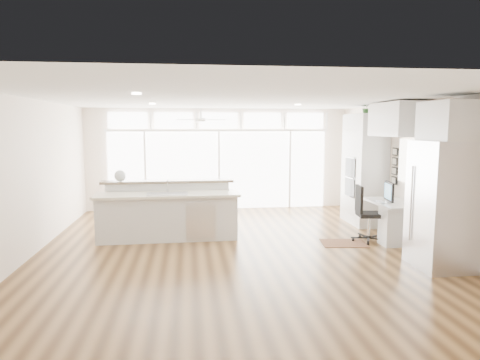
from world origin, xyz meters
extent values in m
cube|color=#492F16|center=(0.00, 0.00, -0.01)|extent=(7.00, 8.00, 0.02)
cube|color=white|center=(0.00, 0.00, 2.70)|extent=(7.00, 8.00, 0.02)
cube|color=white|center=(0.00, 4.00, 1.35)|extent=(7.00, 0.04, 2.70)
cube|color=white|center=(0.00, -4.00, 1.35)|extent=(7.00, 0.04, 2.70)
cube|color=white|center=(-3.50, 0.00, 1.35)|extent=(0.04, 8.00, 2.70)
cube|color=white|center=(3.50, 0.00, 1.35)|extent=(0.04, 8.00, 2.70)
cube|color=white|center=(0.00, 3.94, 1.05)|extent=(5.80, 0.06, 2.08)
cube|color=white|center=(0.00, 3.94, 2.38)|extent=(5.90, 0.06, 0.40)
cube|color=white|center=(3.46, 0.30, 1.55)|extent=(0.04, 0.85, 0.85)
cube|color=white|center=(-0.50, 2.80, 2.48)|extent=(1.16, 1.16, 0.32)
cube|color=beige|center=(0.00, 0.20, 2.68)|extent=(3.40, 3.00, 0.02)
cube|color=silver|center=(3.17, 1.80, 1.25)|extent=(0.64, 1.20, 2.50)
cube|color=silver|center=(3.13, 0.30, 0.38)|extent=(0.72, 1.30, 0.76)
cube|color=silver|center=(3.17, 0.30, 2.35)|extent=(0.64, 1.30, 0.64)
cube|color=silver|center=(3.11, -1.35, 1.00)|extent=(0.76, 0.90, 2.00)
cube|color=silver|center=(3.17, -1.35, 2.30)|extent=(0.64, 0.90, 0.60)
cube|color=black|center=(3.46, 0.92, 1.40)|extent=(0.06, 0.22, 0.80)
cube|color=silver|center=(-1.23, 0.92, 0.56)|extent=(2.83, 1.11, 1.12)
cube|color=#3C1F13|center=(2.12, 0.16, 0.01)|extent=(0.91, 0.70, 0.01)
cube|color=black|center=(2.65, 0.25, 0.54)|extent=(0.62, 0.59, 1.08)
sphere|color=silver|center=(-2.18, 1.31, 1.23)|extent=(0.24, 0.24, 0.23)
cube|color=black|center=(3.05, 0.30, 0.97)|extent=(0.16, 0.51, 0.42)
cube|color=white|center=(2.88, 0.30, 0.77)|extent=(0.16, 0.31, 0.01)
imported|color=#285725|center=(3.17, 1.80, 2.61)|extent=(0.26, 0.29, 0.22)
camera|label=1|loc=(-0.80, -7.49, 2.21)|focal=32.00mm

